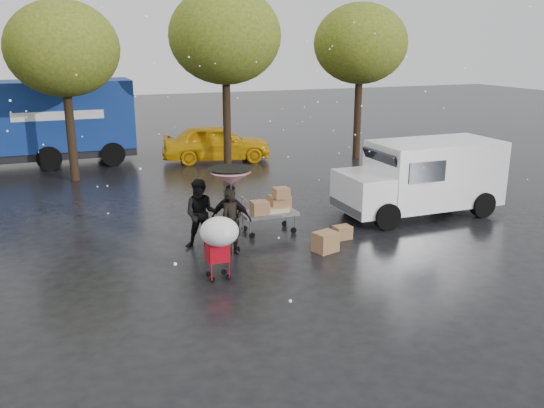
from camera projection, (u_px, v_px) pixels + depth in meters
name	position (u px, v px, depth m)	size (l,w,h in m)	color
ground	(249.00, 258.00, 13.93)	(90.00, 90.00, 0.00)	black
person_pink	(232.00, 223.00, 13.91)	(0.61, 0.40, 1.67)	black
person_middle	(201.00, 214.00, 14.37)	(0.87, 0.68, 1.79)	black
person_black	(231.00, 219.00, 14.08)	(1.01, 0.42, 1.72)	black
umbrella_pink	(231.00, 178.00, 13.61)	(0.98, 0.98, 2.09)	#4C4C4C
umbrella_black	(230.00, 175.00, 13.77)	(1.09, 1.09, 2.13)	#4C4C4C
vendor_cart	(272.00, 207.00, 15.63)	(1.52, 0.80, 1.27)	slate
shopping_cart	(219.00, 235.00, 12.32)	(0.84, 0.84, 1.46)	red
white_van	(423.00, 176.00, 17.21)	(4.91, 2.18, 2.20)	white
blue_truck	(37.00, 124.00, 23.76)	(8.30, 2.60, 3.50)	navy
box_ground_near	(326.00, 242.00, 14.31)	(0.56, 0.45, 0.50)	olive
box_ground_far	(342.00, 232.00, 15.25)	(0.45, 0.35, 0.35)	olive
yellow_taxi	(216.00, 143.00, 24.97)	(1.88, 4.68, 1.59)	#EAAA0C
tree_row	(149.00, 42.00, 21.36)	(21.60, 4.40, 7.12)	black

